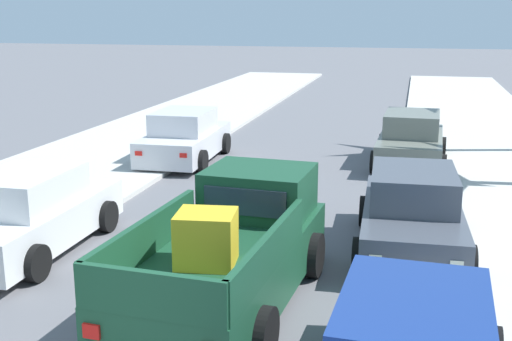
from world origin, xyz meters
The scene contains 9 objects.
sidewalk_left centered at (-5.71, 12.00, 0.06)m, with size 5.26×60.00×0.12m, color beige.
sidewalk_right centered at (5.71, 12.00, 0.06)m, with size 5.26×60.00×0.12m, color beige.
curb_left centered at (-4.49, 12.00, 0.05)m, with size 0.16×60.00×0.10m, color silver.
curb_right centered at (4.49, 12.00, 0.05)m, with size 0.16×60.00×0.10m, color silver.
pickup_truck centered at (0.83, 4.93, 0.79)m, with size 2.46×5.32×1.80m.
car_right_near centered at (3.37, 15.08, 0.71)m, with size 2.12×4.30×1.54m.
car_left_mid centered at (3.49, 7.86, 0.71)m, with size 2.15×4.31×1.54m.
car_right_mid centered at (-3.44, 6.15, 0.71)m, with size 2.03×4.26×1.54m.
car_left_far centered at (-3.21, 13.98, 0.71)m, with size 2.13×4.31×1.54m.
Camera 1 is at (3.42, -4.05, 4.37)m, focal length 45.58 mm.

